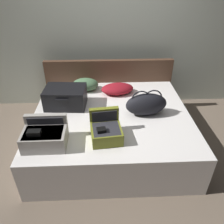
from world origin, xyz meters
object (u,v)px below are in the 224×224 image
object	(u,v)px
hard_case_large	(66,97)
hard_case_medium	(45,136)
pillow_center_head	(85,84)
bed	(112,129)
duffel_bag	(146,104)
hard_case_small	(106,130)
pillow_near_headboard	(117,89)

from	to	relation	value
hard_case_large	hard_case_medium	xyz separation A→B (m)	(-0.12, -0.79, -0.02)
hard_case_medium	pillow_center_head	xyz separation A→B (m)	(0.35, 1.23, -0.01)
bed	hard_case_large	xyz separation A→B (m)	(-0.60, 0.21, 0.39)
duffel_bag	pillow_center_head	distance (m)	1.07
hard_case_small	bed	bearing A→B (deg)	73.86
hard_case_medium	pillow_near_headboard	world-z (taller)	hard_case_medium
hard_case_small	pillow_center_head	distance (m)	1.19
hard_case_medium	pillow_center_head	world-z (taller)	hard_case_medium
bed	duffel_bag	distance (m)	0.60
duffel_bag	bed	bearing A→B (deg)	173.55
pillow_near_headboard	pillow_center_head	bearing A→B (deg)	165.38
hard_case_large	duffel_bag	world-z (taller)	duffel_bag
hard_case_large	pillow_near_headboard	distance (m)	0.78
bed	duffel_bag	bearing A→B (deg)	-6.45
bed	pillow_center_head	size ratio (longest dim) A/B	5.10
hard_case_large	pillow_near_headboard	world-z (taller)	hard_case_large
duffel_bag	pillow_center_head	xyz separation A→B (m)	(-0.80, 0.71, -0.06)
bed	hard_case_large	world-z (taller)	hard_case_large
hard_case_medium	hard_case_small	bearing A→B (deg)	7.08
hard_case_medium	hard_case_small	size ratio (longest dim) A/B	1.17
pillow_center_head	pillow_near_headboard	bearing A→B (deg)	-14.62
pillow_center_head	hard_case_small	bearing A→B (deg)	-76.08
pillow_near_headboard	pillow_center_head	xyz separation A→B (m)	(-0.48, 0.12, 0.02)
hard_case_small	pillow_near_headboard	xyz separation A→B (m)	(0.19, 1.03, -0.02)
hard_case_small	duffel_bag	xyz separation A→B (m)	(0.52, 0.44, 0.05)
hard_case_large	hard_case_small	xyz separation A→B (m)	(0.52, -0.71, -0.04)
hard_case_large	pillow_near_headboard	xyz separation A→B (m)	(0.71, 0.32, -0.06)
hard_case_medium	pillow_center_head	bearing A→B (deg)	73.69
hard_case_medium	hard_case_small	xyz separation A→B (m)	(0.64, 0.08, -0.01)
bed	pillow_center_head	distance (m)	0.83
pillow_center_head	duffel_bag	bearing A→B (deg)	-41.46
hard_case_large	hard_case_medium	size ratio (longest dim) A/B	1.24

